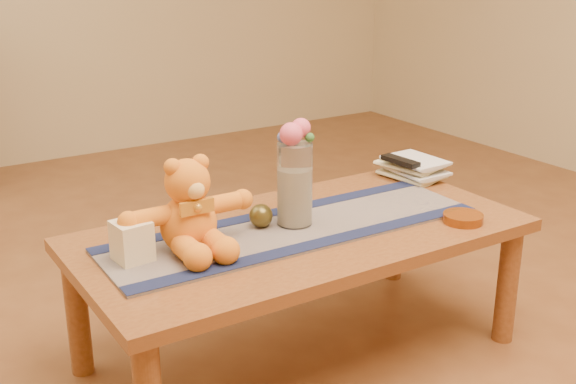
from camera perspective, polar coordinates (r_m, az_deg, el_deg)
floor at (r=2.45m, az=1.01°, el=-12.69°), size 5.50×5.50×0.00m
coffee_table_top at (r=2.26m, az=1.07°, el=-3.38°), size 1.40×0.70×0.04m
table_leg_fr at (r=2.55m, az=16.95°, el=-7.05°), size 0.07×0.07×0.41m
table_leg_bl at (r=2.36m, az=-16.31°, el=-9.23°), size 0.07×0.07×0.41m
table_leg_br at (r=2.92m, az=8.41°, el=-3.01°), size 0.07×0.07×0.41m
persian_runner at (r=2.24m, az=0.46°, el=-2.91°), size 1.21×0.37×0.01m
runner_border_near at (r=2.12m, az=2.53°, el=-4.03°), size 1.20×0.08×0.00m
runner_border_far at (r=2.35m, az=-1.42°, el=-1.67°), size 1.20×0.08×0.00m
teddy_bear at (r=2.07m, az=-7.93°, el=-1.04°), size 0.39×0.32×0.26m
pillar_candle at (r=2.04m, az=-12.23°, el=-3.79°), size 0.10×0.10×0.11m
candle_wick at (r=2.02m, az=-12.35°, el=-2.15°), size 0.00×0.00×0.01m
glass_vase at (r=2.22m, az=0.53°, el=0.60°), size 0.11×0.11×0.26m
potpourri_fill at (r=2.24m, az=0.53°, el=-0.34°), size 0.09×0.09×0.18m
rose_left at (r=2.16m, az=0.25°, el=4.60°), size 0.07×0.07×0.07m
rose_right at (r=2.19m, az=1.03°, el=5.10°), size 0.06×0.06×0.06m
blue_flower_back at (r=2.21m, az=0.27°, el=4.78°), size 0.04×0.04×0.04m
blue_flower_side at (r=2.18m, az=-0.40°, el=4.35°), size 0.04×0.04×0.04m
leaf_sprig at (r=2.19m, az=1.71°, el=4.32°), size 0.03×0.03×0.03m
bronze_ball at (r=2.23m, az=-2.15°, el=-1.88°), size 0.08×0.08×0.07m
book_bottom at (r=2.71m, az=8.64°, el=0.99°), size 0.20×0.24×0.02m
book_lower at (r=2.71m, az=8.79°, el=1.37°), size 0.16×0.22×0.02m
book_upper at (r=2.70m, az=8.54°, el=1.75°), size 0.21×0.25×0.02m
book_top at (r=2.70m, az=8.79°, el=2.15°), size 0.17×0.23×0.02m
tv_remote at (r=2.68m, az=8.87°, el=2.45°), size 0.06×0.16×0.02m
amber_dish at (r=2.36m, az=13.66°, el=-2.02°), size 0.13×0.13×0.03m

